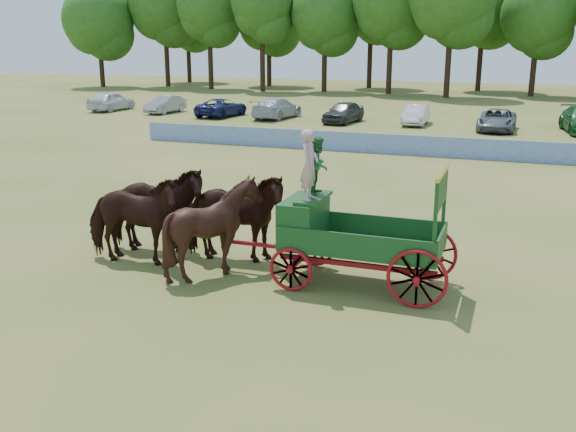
{
  "coord_description": "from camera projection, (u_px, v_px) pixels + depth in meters",
  "views": [
    {
      "loc": [
        7.17,
        -15.5,
        5.86
      ],
      "look_at": [
        1.48,
        0.04,
        1.3
      ],
      "focal_mm": 40.0,
      "sensor_mm": 36.0,
      "label": 1
    }
  ],
  "objects": [
    {
      "name": "horse_wheel_right",
      "position": [
        233.0,
        217.0,
        17.24
      ],
      "size": [
        3.14,
        1.81,
        2.5
      ],
      "primitive_type": "imported",
      "rotation": [
        0.0,
        0.0,
        1.73
      ],
      "color": "black",
      "rests_on": "ground"
    },
    {
      "name": "horse_lead_right",
      "position": [
        155.0,
        209.0,
        18.04
      ],
      "size": [
        3.21,
        2.07,
        2.5
      ],
      "primitive_type": "imported",
      "rotation": [
        0.0,
        0.0,
        1.83
      ],
      "color": "black",
      "rests_on": "ground"
    },
    {
      "name": "horse_wheel_left",
      "position": [
        215.0,
        228.0,
        16.25
      ],
      "size": [
        2.66,
        2.47,
        2.5
      ],
      "primitive_type": "imported",
      "rotation": [
        0.0,
        0.0,
        1.79
      ],
      "color": "black",
      "rests_on": "ground"
    },
    {
      "name": "parked_cars",
      "position": [
        329.0,
        111.0,
        47.44
      ],
      "size": [
        39.42,
        6.86,
        1.64
      ],
      "color": "silver",
      "rests_on": "ground"
    },
    {
      "name": "farm_dray",
      "position": [
        334.0,
        219.0,
        15.67
      ],
      "size": [
        6.0,
        2.0,
        3.83
      ],
      "color": "maroon",
      "rests_on": "ground"
    },
    {
      "name": "ground",
      "position": [
        238.0,
        256.0,
        17.97
      ],
      "size": [
        160.0,
        160.0,
        0.0
      ],
      "primitive_type": "plane",
      "color": "olive",
      "rests_on": "ground"
    },
    {
      "name": "sponsor_banner",
      "position": [
        360.0,
        142.0,
        34.46
      ],
      "size": [
        26.0,
        0.08,
        1.05
      ],
      "primitive_type": "cube",
      "color": "#1D47A2",
      "rests_on": "ground"
    },
    {
      "name": "horse_lead_left",
      "position": [
        133.0,
        219.0,
        17.04
      ],
      "size": [
        3.1,
        1.7,
        2.5
      ],
      "primitive_type": "imported",
      "rotation": [
        0.0,
        0.0,
        1.69
      ],
      "color": "black",
      "rests_on": "ground"
    },
    {
      "name": "treeline",
      "position": [
        426.0,
        5.0,
        71.02
      ],
      "size": [
        90.38,
        23.71,
        15.91
      ],
      "color": "#382314",
      "rests_on": "ground"
    }
  ]
}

